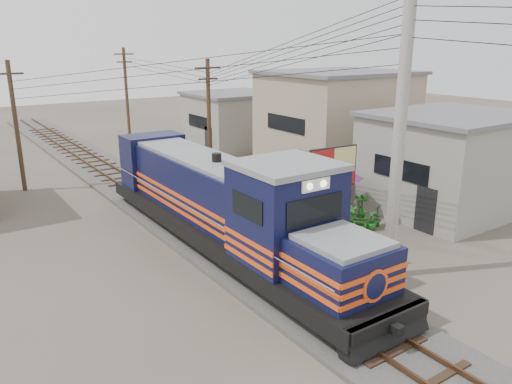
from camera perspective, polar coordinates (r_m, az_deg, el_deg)
ground at (r=16.44m, az=5.18°, el=-11.84°), size 120.00×120.00×0.00m
ballast at (r=24.30m, az=-9.88°, el=-2.18°), size 3.60×70.00×0.16m
track at (r=24.24m, az=-9.90°, el=-1.77°), size 1.15×70.00×0.12m
locomotive at (r=19.25m, az=-3.49°, el=-1.63°), size 3.07×16.69×4.14m
utility_pole_main at (r=16.83m, az=16.07°, el=6.35°), size 0.40×0.40×10.00m
wooden_pole_mid at (r=28.92m, az=-5.39°, el=8.35°), size 1.60×0.24×7.00m
wooden_pole_far at (r=41.72m, az=-14.57°, el=10.80°), size 1.60×0.24×7.50m
wooden_pole_left at (r=29.68m, az=-25.74°, el=7.00°), size 1.60×0.24×7.00m
power_lines at (r=21.60m, az=-9.51°, el=15.76°), size 9.65×19.00×3.30m
shophouse_front at (r=25.69m, az=21.21°, el=3.24°), size 7.35×6.30×4.70m
shophouse_mid at (r=32.08m, az=9.15°, el=8.01°), size 8.40×7.35×6.20m
shophouse_back at (r=39.22m, az=-2.67°, el=8.27°), size 6.30×6.30×4.20m
billboard at (r=21.02m, az=8.78°, el=2.52°), size 2.42×0.28×3.73m
market_umbrella at (r=23.20m, az=9.59°, el=2.23°), size 2.29×2.29×2.43m
vendor at (r=24.97m, az=10.05°, el=0.33°), size 0.78×0.78×1.82m
plant_nursery at (r=22.20m, az=8.96°, el=-2.78°), size 3.55×3.22×1.14m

